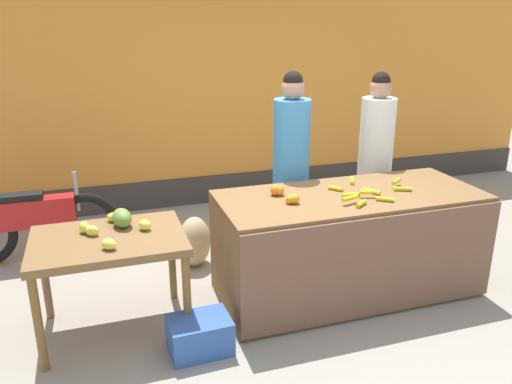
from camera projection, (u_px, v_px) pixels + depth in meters
name	position (u px, v px, depth m)	size (l,w,h in m)	color
ground_plane	(291.00, 299.00, 4.39)	(24.00, 24.00, 0.00)	gray
market_wall_back	(214.00, 91.00, 6.34)	(9.35, 0.23, 2.92)	orange
fruit_stall_counter	(349.00, 244.00, 4.38)	(2.22, 0.94, 0.90)	brown
side_table_wooden	(109.00, 249.00, 3.74)	(1.10, 0.79, 0.78)	brown
banana_bunch_pile	(368.00, 191.00, 4.22)	(0.73, 0.68, 0.07)	gold
orange_pile	(283.00, 194.00, 4.12)	(0.16, 0.32, 0.09)	orange
mango_papaya_pile	(117.00, 222.00, 3.83)	(0.54, 0.64, 0.14)	#D6D73D
vendor_woman_blue_shirt	(291.00, 170.00, 4.80)	(0.34, 0.34, 1.85)	#33333D
vendor_woman_white_shirt	(375.00, 162.00, 5.16)	(0.34, 0.34, 1.80)	#33333D
parked_motorcycle	(33.00, 222.00, 4.97)	(1.60, 0.18, 0.88)	black
produce_crate	(200.00, 335.00, 3.67)	(0.44, 0.32, 0.26)	#3359A5
produce_sack	(195.00, 241.00, 4.92)	(0.36, 0.30, 0.49)	tan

